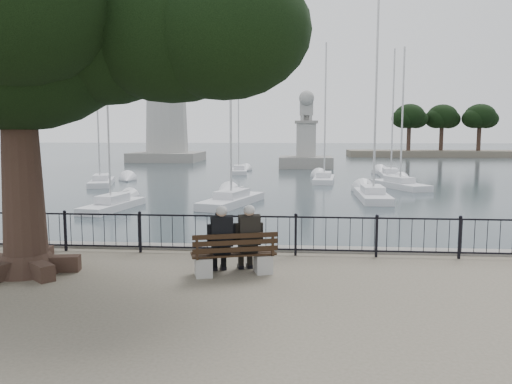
# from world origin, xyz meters

# --- Properties ---
(harbor) EXTENTS (260.00, 260.00, 1.20)m
(harbor) POSITION_xyz_m (0.00, 3.00, -0.50)
(harbor) COLOR slate
(harbor) RESTS_ON ground
(railing) EXTENTS (22.06, 0.06, 1.00)m
(railing) POSITION_xyz_m (0.00, 2.50, 0.56)
(railing) COLOR black
(railing) RESTS_ON ground
(bench) EXTENTS (1.91, 1.05, 0.96)m
(bench) POSITION_xyz_m (-0.33, 0.65, 0.34)
(bench) COLOR gray
(bench) RESTS_ON ground
(person_left) EXTENTS (0.58, 0.83, 1.53)m
(person_left) POSITION_xyz_m (-0.61, 0.68, 0.70)
(person_left) COLOR black
(person_left) RESTS_ON ground
(person_right) EXTENTS (0.58, 0.83, 1.53)m
(person_right) POSITION_xyz_m (-0.04, 0.85, 0.70)
(person_right) COLOR black
(person_right) RESTS_ON ground
(tree) EXTENTS (10.16, 7.09, 8.29)m
(tree) POSITION_xyz_m (-4.15, 0.59, 5.46)
(tree) COLOR black
(tree) RESTS_ON ground
(lighthouse) EXTENTS (9.69, 9.69, 29.76)m
(lighthouse) POSITION_xyz_m (-18.00, 62.00, 11.51)
(lighthouse) COLOR slate
(lighthouse) RESTS_ON ground
(lion_monument) EXTENTS (6.20, 6.20, 9.10)m
(lion_monument) POSITION_xyz_m (2.00, 49.93, 1.29)
(lion_monument) COLOR slate
(lion_monument) RESTS_ON ground
(sailboat_a) EXTENTS (2.15, 5.16, 9.79)m
(sailboat_a) POSITION_xyz_m (-8.84, 15.90, -0.70)
(sailboat_a) COLOR silver
(sailboat_a) RESTS_ON ground
(sailboat_b) EXTENTS (3.36, 6.27, 13.69)m
(sailboat_b) POSITION_xyz_m (-2.69, 18.15, -0.62)
(sailboat_b) COLOR silver
(sailboat_b) RESTS_ON ground
(sailboat_c) EXTENTS (1.70, 6.00, 12.32)m
(sailboat_c) POSITION_xyz_m (5.66, 21.15, -0.66)
(sailboat_c) COLOR silver
(sailboat_c) RESTS_ON ground
(sailboat_d) EXTENTS (3.77, 6.13, 10.48)m
(sailboat_d) POSITION_xyz_m (8.62, 27.97, -0.70)
(sailboat_d) COLOR silver
(sailboat_d) RESTS_ON ground
(sailboat_e) EXTENTS (3.10, 5.90, 12.36)m
(sailboat_e) POSITION_xyz_m (-14.40, 28.21, -0.65)
(sailboat_e) COLOR silver
(sailboat_e) RESTS_ON ground
(sailboat_f) EXTENTS (2.14, 5.88, 11.59)m
(sailboat_f) POSITION_xyz_m (3.25, 32.22, -0.67)
(sailboat_f) COLOR silver
(sailboat_f) RESTS_ON ground
(sailboat_g) EXTENTS (2.17, 6.29, 11.84)m
(sailboat_g) POSITION_xyz_m (9.59, 37.00, -0.67)
(sailboat_g) COLOR silver
(sailboat_g) RESTS_ON ground
(sailboat_h) EXTENTS (2.12, 5.26, 12.36)m
(sailboat_h) POSITION_xyz_m (-4.96, 40.92, -0.63)
(sailboat_h) COLOR silver
(sailboat_h) RESTS_ON ground
(far_shore) EXTENTS (30.00, 8.60, 9.18)m
(far_shore) POSITION_xyz_m (25.54, 79.46, 3.00)
(far_shore) COLOR #5A5345
(far_shore) RESTS_ON ground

